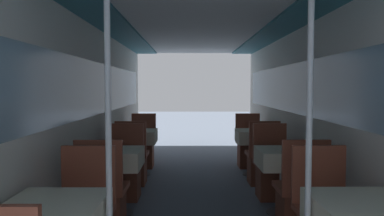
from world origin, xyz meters
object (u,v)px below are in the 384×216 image
(dining_table_right_1, at_px, (284,161))
(chair_left_near_2, at_px, (133,164))
(chair_right_near_1, at_px, (300,204))
(chair_left_far_2, at_px, (143,151))
(support_pole_right_0, at_px, (309,142))
(chair_left_far_1, at_px, (125,175))
(chair_right_far_2, at_px, (249,151))
(chair_left_near_1, at_px, (103,205))
(dining_table_left_2, at_px, (138,138))
(dining_table_right_2, at_px, (255,138))
(chair_right_far_1, at_px, (272,175))
(dining_table_left_1, at_px, (115,161))
(chair_right_near_2, at_px, (262,164))
(support_pole_left_0, at_px, (109,142))

(dining_table_right_1, bearing_deg, chair_left_near_2, 146.04)
(chair_left_near_2, bearing_deg, chair_right_near_1, -44.68)
(chair_left_far_2, distance_m, support_pole_right_0, 4.62)
(chair_left_far_1, xyz_separation_m, chair_right_far_2, (1.87, 1.85, 0.00))
(chair_left_near_1, xyz_separation_m, chair_left_near_2, (0.00, 1.85, 0.00))
(dining_table_left_2, height_order, chair_left_far_2, chair_left_far_2)
(dining_table_right_2, bearing_deg, chair_right_near_1, -90.00)
(dining_table_right_1, xyz_separation_m, chair_right_far_1, (0.00, 0.59, -0.30))
(chair_right_near_1, bearing_deg, dining_table_left_1, 162.50)
(support_pole_right_0, bearing_deg, dining_table_right_2, 84.91)
(support_pole_right_0, bearing_deg, chair_left_far_2, 109.77)
(chair_left_far_1, height_order, dining_table_right_2, chair_left_far_1)
(chair_left_far_2, bearing_deg, chair_right_far_2, -180.00)
(chair_left_far_1, distance_m, chair_left_far_2, 1.85)
(chair_left_far_2, distance_m, chair_right_far_1, 2.63)
(chair_left_near_1, distance_m, dining_table_right_1, 1.98)
(dining_table_left_1, height_order, chair_left_far_2, chair_left_far_2)
(chair_right_near_2, bearing_deg, dining_table_right_1, -90.00)
(chair_left_near_1, height_order, chair_right_near_1, same)
(chair_left_far_1, bearing_deg, chair_right_near_1, 147.77)
(chair_left_near_1, bearing_deg, chair_left_near_2, 90.00)
(dining_table_right_1, bearing_deg, chair_right_near_1, -90.00)
(support_pole_left_0, height_order, chair_right_far_2, support_pole_left_0)
(chair_right_far_1, height_order, dining_table_right_2, chair_right_far_1)
(chair_left_near_2, distance_m, chair_right_far_2, 2.21)
(dining_table_left_1, height_order, support_pole_right_0, support_pole_right_0)
(support_pole_right_0, xyz_separation_m, dining_table_right_2, (0.33, 3.70, -0.49))
(dining_table_left_1, relative_size, chair_right_near_2, 0.77)
(chair_left_far_1, distance_m, chair_right_near_2, 1.99)
(chair_right_far_2, bearing_deg, chair_left_far_1, 44.68)
(dining_table_left_1, distance_m, chair_right_far_1, 1.98)
(support_pole_right_0, relative_size, chair_right_near_1, 2.30)
(chair_left_near_2, height_order, dining_table_right_1, chair_left_near_2)
(dining_table_right_2, bearing_deg, dining_table_right_1, -90.00)
(chair_left_near_2, height_order, dining_table_right_2, chair_left_near_2)
(support_pole_right_0, height_order, dining_table_right_2, support_pole_right_0)
(chair_right_near_1, height_order, chair_right_far_1, same)
(chair_right_near_1, bearing_deg, dining_table_left_2, 127.48)
(dining_table_left_2, bearing_deg, chair_left_far_2, 90.00)
(chair_left_near_2, relative_size, chair_right_far_1, 1.00)
(dining_table_left_1, relative_size, chair_right_far_1, 0.77)
(chair_left_near_1, relative_size, chair_right_far_2, 1.00)
(support_pole_left_0, distance_m, dining_table_right_2, 4.04)
(dining_table_left_1, distance_m, dining_table_left_2, 1.85)
(chair_right_near_1, distance_m, chair_right_far_1, 1.18)
(dining_table_left_1, relative_size, dining_table_right_2, 1.00)
(dining_table_left_1, relative_size, dining_table_left_2, 1.00)
(chair_left_near_1, distance_m, chair_right_near_2, 2.63)
(chair_right_far_1, bearing_deg, chair_right_near_1, 90.00)
(chair_left_near_2, xyz_separation_m, dining_table_right_1, (1.87, -1.26, 0.30))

